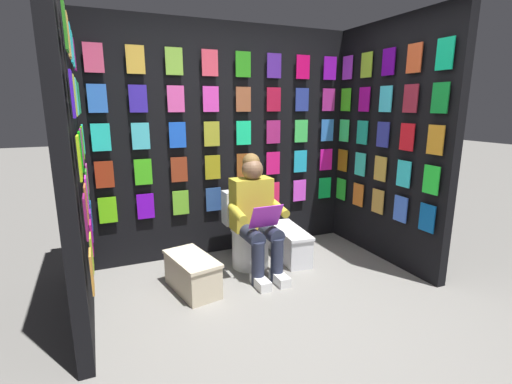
{
  "coord_description": "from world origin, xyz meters",
  "views": [
    {
      "loc": [
        1.34,
        2.23,
        1.65
      ],
      "look_at": [
        -0.02,
        -0.91,
        0.85
      ],
      "focal_mm": 26.14,
      "sensor_mm": 36.0,
      "label": 1
    }
  ],
  "objects": [
    {
      "name": "person_reading",
      "position": [
        -0.06,
        -0.99,
        0.6
      ],
      "size": [
        0.53,
        0.69,
        1.19
      ],
      "rotation": [
        0.0,
        0.0,
        0.01
      ],
      "color": "gold",
      "rests_on": "ground"
    },
    {
      "name": "comic_longbox_near",
      "position": [
        -0.53,
        -1.16,
        0.17
      ],
      "size": [
        0.33,
        0.73,
        0.34
      ],
      "rotation": [
        0.0,
        0.0,
        -0.1
      ],
      "color": "silver",
      "rests_on": "ground"
    },
    {
      "name": "toilet",
      "position": [
        -0.05,
        -1.22,
        0.33
      ],
      "size": [
        0.41,
        0.56,
        0.77
      ],
      "rotation": [
        0.0,
        0.0,
        0.01
      ],
      "color": "white",
      "rests_on": "ground"
    },
    {
      "name": "display_wall_left",
      "position": [
        -1.51,
        -0.83,
        1.25
      ],
      "size": [
        0.14,
        1.66,
        2.5
      ],
      "color": "black",
      "rests_on": "ground"
    },
    {
      "name": "comic_longbox_far",
      "position": [
        0.63,
        -0.86,
        0.16
      ],
      "size": [
        0.43,
        0.67,
        0.32
      ],
      "rotation": [
        0.0,
        0.0,
        0.2
      ],
      "color": "beige",
      "rests_on": "ground"
    },
    {
      "name": "display_wall_right",
      "position": [
        1.51,
        -0.83,
        1.25
      ],
      "size": [
        0.14,
        1.66,
        2.5
      ],
      "color": "black",
      "rests_on": "ground"
    },
    {
      "name": "display_wall_back",
      "position": [
        -0.0,
        -1.71,
        1.25
      ],
      "size": [
        3.02,
        0.14,
        2.5
      ],
      "color": "black",
      "rests_on": "ground"
    },
    {
      "name": "ground_plane",
      "position": [
        0.0,
        0.0,
        0.0
      ],
      "size": [
        30.0,
        30.0,
        0.0
      ],
      "primitive_type": "plane",
      "color": "gray"
    }
  ]
}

